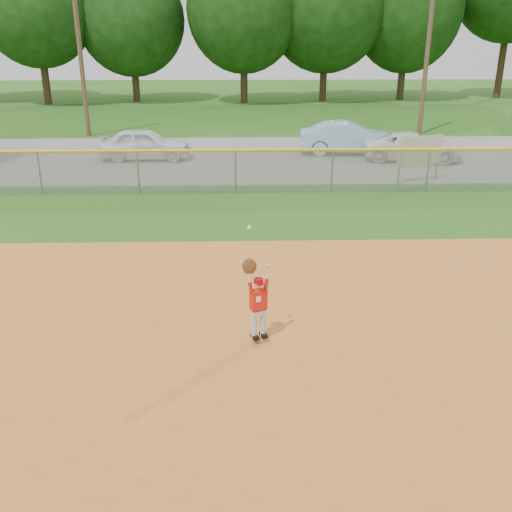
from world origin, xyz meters
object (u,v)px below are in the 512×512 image
Objects in this scene: car_white_a at (145,144)px; ballplayer at (257,299)px; car_blue at (348,138)px; car_white_b at (413,147)px; sponsor_sign at (420,152)px.

ballplayer is (4.41, -15.90, 0.19)m from car_white_a.
car_blue reaches higher than car_white_a.
sponsor_sign reaches higher than car_white_b.
car_white_a is at bearing 97.73° from car_white_b.
ballplayer reaches higher than car_white_a.
car_white_a is 11.56m from sponsor_sign.
car_blue is 17.48m from ballplayer.
ballplayer is (-4.64, -16.85, 0.15)m from car_blue.
car_white_b is at bearing 64.93° from ballplayer.
sponsor_sign is at bearing -112.80° from car_white_a.
car_white_a is 2.18× the size of sponsor_sign.
car_white_a is at bearing 99.54° from car_blue.
car_white_b is 16.99m from ballplayer.
car_white_b is at bearing -116.15° from car_blue.
car_blue is at bearing 70.55° from car_white_b.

